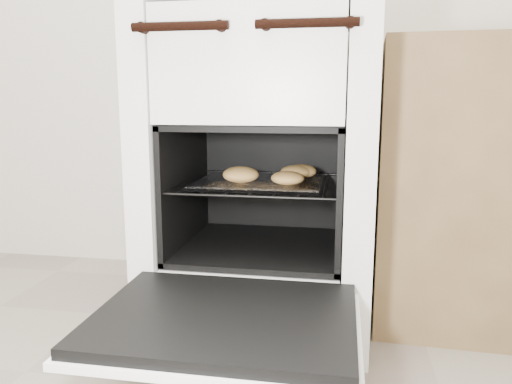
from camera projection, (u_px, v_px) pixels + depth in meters
stove at (265, 166)px, 1.51m from camera, size 0.62×0.69×0.96m
oven_door at (225, 321)px, 1.05m from camera, size 0.56×0.44×0.04m
oven_rack at (261, 183)px, 1.45m from camera, size 0.45×0.44×0.01m
foil_sheet at (260, 182)px, 1.43m from camera, size 0.35×0.31×0.01m
baked_rolls at (278, 174)px, 1.42m from camera, size 0.29×0.26×0.05m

